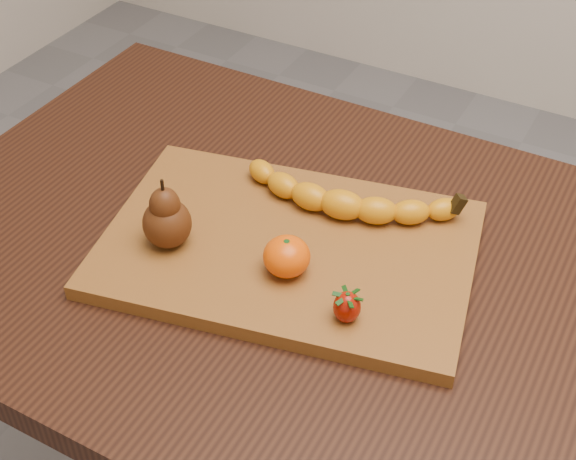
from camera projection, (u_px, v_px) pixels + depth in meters
The scene contains 6 objects.
table at pixel (289, 303), 1.07m from camera, with size 1.00×0.70×0.76m.
cutting_board at pixel (288, 248), 0.99m from camera, with size 0.45×0.30×0.02m, color brown.
banana at pixel (342, 205), 1.01m from camera, with size 0.24×0.06×0.04m, color orange, non-canonical shape.
pear at pixel (166, 213), 0.95m from camera, with size 0.06×0.06×0.09m, color #4C230C, non-canonical shape.
mandarin at pixel (287, 256), 0.93m from camera, with size 0.06×0.06×0.05m, color #F55202.
strawberry at pixel (347, 306), 0.87m from camera, with size 0.03×0.03×0.04m, color #9C1204, non-canonical shape.
Camera 1 is at (0.36, -0.66, 1.43)m, focal length 50.00 mm.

